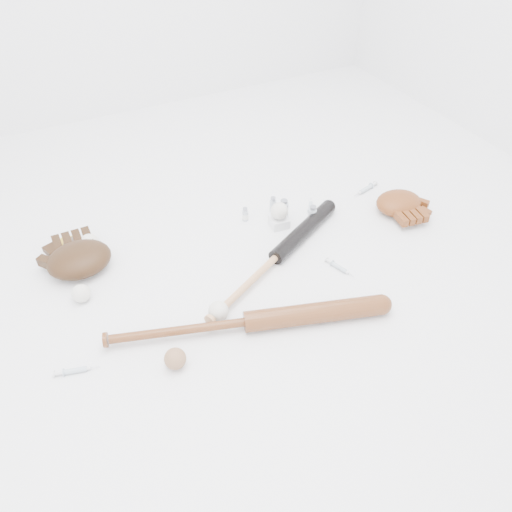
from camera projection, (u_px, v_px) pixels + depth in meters
name	position (u px, v px, depth m)	size (l,w,h in m)	color
bat_dark	(276.00, 257.00, 1.86)	(0.83, 0.06, 0.06)	black
bat_wood	(248.00, 322.00, 1.62)	(0.97, 0.07, 0.07)	brown
glove_dark	(79.00, 259.00, 1.82)	(0.28, 0.28, 0.10)	#331D0E
glove_tan	(399.00, 203.00, 2.10)	(0.23, 0.23, 0.08)	brown
trading_card	(71.00, 244.00, 1.96)	(0.07, 0.10, 0.01)	gold
pedestal	(279.00, 222.00, 2.04)	(0.07, 0.07, 0.04)	white
baseball_on_pedestal	(279.00, 211.00, 2.00)	(0.07, 0.07, 0.07)	silver
baseball_left	(81.00, 293.00, 1.72)	(0.06, 0.06, 0.06)	silver
baseball_upper	(89.00, 243.00, 1.91)	(0.07, 0.07, 0.07)	silver
baseball_mid	(218.00, 311.00, 1.65)	(0.07, 0.07, 0.07)	silver
baseball_aged	(175.00, 359.00, 1.51)	(0.07, 0.07, 0.07)	#966948
syringe_0	(75.00, 370.00, 1.51)	(0.15, 0.03, 0.02)	#ADBCC6
syringe_1	(275.00, 315.00, 1.67)	(0.16, 0.03, 0.02)	#ADBCC6
syringe_2	(310.00, 207.00, 2.14)	(0.14, 0.02, 0.02)	#ADBCC6
syringe_3	(339.00, 267.00, 1.85)	(0.14, 0.02, 0.02)	#ADBCC6
syringe_4	(366.00, 189.00, 2.23)	(0.17, 0.03, 0.02)	#ADBCC6
vial_0	(273.00, 204.00, 2.10)	(0.03, 0.03, 0.07)	#B6BFC7
vial_1	(245.00, 214.00, 2.06)	(0.02, 0.02, 0.06)	#B6BFC7
vial_2	(312.00, 215.00, 2.04)	(0.03, 0.03, 0.08)	#B6BFC7
vial_3	(284.00, 209.00, 2.07)	(0.04, 0.04, 0.09)	#B6BFC7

